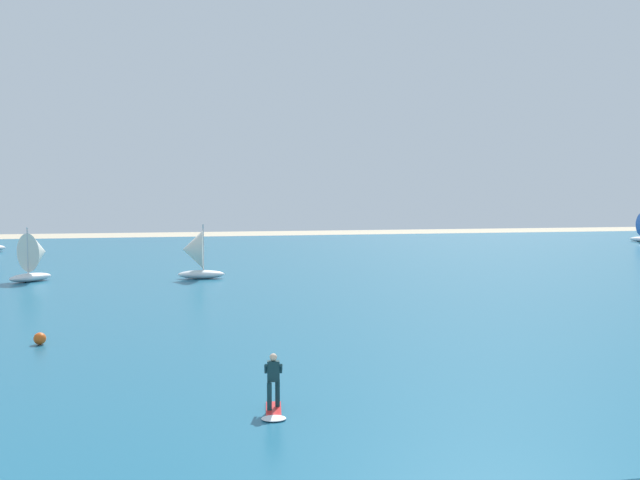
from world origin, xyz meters
TOP-DOWN VIEW (x-y plane):
  - ocean at (0.00, 51.73)m, footprint 160.00×90.00m
  - kitesurfer at (-2.63, 13.39)m, footprint 0.84×2.01m
  - sailboat_outermost at (-14.42, 47.76)m, footprint 3.41×3.34m
  - sailboat_far_right at (-3.37, 46.75)m, footprint 3.45×2.95m
  - marker_buoy at (-10.74, 24.75)m, footprint 0.51×0.51m

SIDE VIEW (x-z plane):
  - ocean at x=0.00m, z-range 0.00..0.10m
  - marker_buoy at x=-10.74m, z-range 0.10..0.61m
  - kitesurfer at x=-2.63m, z-range -0.13..1.54m
  - sailboat_outermost at x=-14.42m, z-range -0.06..3.77m
  - sailboat_far_right at x=-3.37m, z-range -0.07..3.91m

